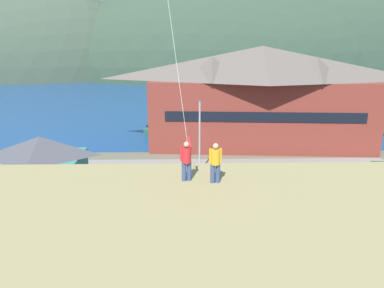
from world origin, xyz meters
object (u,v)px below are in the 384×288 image
Objects in this scene: parked_car_back_row_left at (142,206)px; parked_car_mid_row_near at (114,179)px; person_kite_flyer at (186,159)px; parked_car_mid_row_center at (231,176)px; parked_car_lone_by_shed at (276,207)px; parking_light_pole at (200,133)px; parked_car_front_row_red at (5,221)px; parked_car_front_row_silver at (329,179)px; person_companion at (215,162)px; harbor_lodge at (260,95)px; wharf_dock at (181,123)px; moored_boat_wharfside at (156,126)px; storage_shed_near_lot at (43,166)px; storage_shed_waterside at (215,129)px.

parked_car_back_row_left and parked_car_mid_row_near have the same top height.
parked_car_mid_row_near is at bearing 113.44° from person_kite_flyer.
parked_car_mid_row_center and parked_car_lone_by_shed have the same top height.
parking_light_pole is at bearing 85.62° from person_kite_flyer.
parking_light_pole is (12.96, 11.02, 3.01)m from parked_car_front_row_red.
person_companion is (-10.82, -13.51, 6.15)m from parked_car_front_row_silver.
harbor_lodge is 15.94m from wharf_dock.
parked_car_front_row_silver is at bearing 47.71° from person_kite_flyer.
moored_boat_wharfside is at bearing 84.82° from parked_car_mid_row_near.
person_kite_flyer is (-12.04, -13.24, 6.17)m from parked_car_front_row_silver.
harbor_lodge is 15.85× the size of person_companion.
parked_car_front_row_silver is at bearing 1.16° from storage_shed_near_lot.
parked_car_mid_row_center is at bearing -79.83° from wharf_dock.
parked_car_back_row_left is 2.26× the size of person_kite_flyer.
harbor_lodge reaches higher than storage_shed_waterside.
storage_shed_waterside is (-5.28, -0.12, -4.09)m from harbor_lodge.
parked_car_mid_row_center is (9.89, 0.36, 0.00)m from parked_car_mid_row_near.
parking_light_pole reaches higher than wharf_dock.
storage_shed_waterside is at bearing 91.05° from parked_car_mid_row_center.
parked_car_back_row_left is at bearing -109.58° from storage_shed_waterside.
parked_car_mid_row_center is (7.92, -21.46, 0.34)m from moored_boat_wharfside.
person_companion is at bearing -128.70° from parked_car_front_row_silver.
parked_car_mid_row_center is 6.52m from parked_car_lone_by_shed.
storage_shed_near_lot is 0.93× the size of moored_boat_wharfside.
harbor_lodge is 6.43× the size of parked_car_mid_row_center.
parked_car_mid_row_center is (15.27, 1.44, -1.55)m from storage_shed_near_lot.
moored_boat_wharfside is at bearing 110.25° from parked_car_mid_row_center.
storage_shed_waterside is 3.24× the size of person_companion.
storage_shed_near_lot is at bearing 87.87° from parked_car_front_row_red.
parked_car_mid_row_center is at bearing 26.43° from parked_car_front_row_red.
person_companion is at bearing -81.69° from moored_boat_wharfside.
parked_car_front_row_red is 2.44× the size of person_companion.
parked_car_mid_row_near is 8.75m from parking_light_pole.
wharf_dock is 2.89× the size of parked_car_lone_by_shed.
storage_shed_waterside is at bearing 84.96° from person_companion.
harbor_lodge is at bearing 57.72° from parked_car_back_row_left.
parking_light_pole is (-2.55, 3.32, 3.01)m from parked_car_mid_row_center.
parked_car_lone_by_shed is (-2.64, -19.29, -5.16)m from harbor_lodge.
storage_shed_waterside is 20.06m from parked_car_back_row_left.
parked_car_front_row_silver is at bearing -59.19° from storage_shed_waterside.
person_companion is at bearing -12.57° from person_kite_flyer.
harbor_lodge reaches higher than person_companion.
parked_car_front_row_silver is 18.93m from person_kite_flyer.
moored_boat_wharfside is at bearing 106.49° from parking_light_pole.
parked_car_mid_row_near is at bearing 118.51° from parked_car_back_row_left.
wharf_dock is 2.86× the size of parked_car_front_row_silver.
parked_car_front_row_silver is at bearing -1.95° from parked_car_mid_row_near.
storage_shed_waterside is 28.02m from person_kite_flyer.
parked_car_mid_row_near is 1.01× the size of parked_car_front_row_red.
parked_car_front_row_red is at bearing -174.77° from parked_car_lone_by_shed.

